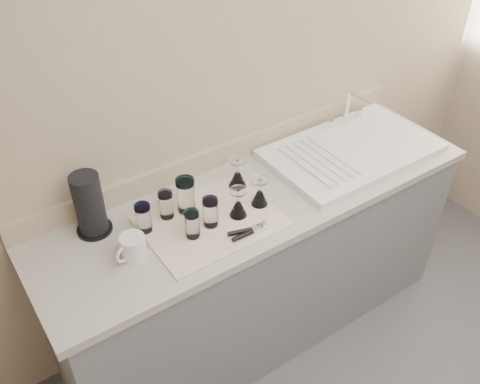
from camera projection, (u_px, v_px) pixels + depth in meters
counter_unit at (258, 264)px, 2.65m from camera, size 2.06×0.62×0.90m
sink_unit at (351, 150)px, 2.60m from camera, size 0.82×0.50×0.22m
dish_towel at (211, 221)px, 2.21m from camera, size 0.55×0.42×0.01m
tumbler_teal at (144, 218)px, 2.13m from camera, size 0.06×0.06×0.13m
tumbler_cyan at (166, 204)px, 2.19m from camera, size 0.06×0.06×0.12m
tumbler_purple at (186, 195)px, 2.21m from camera, size 0.08×0.08×0.16m
tumbler_blue at (192, 224)px, 2.10m from camera, size 0.06×0.06×0.12m
tumbler_lavender at (210, 212)px, 2.15m from camera, size 0.07×0.07×0.13m
goblet_back_right at (238, 177)px, 2.36m from camera, size 0.08×0.08×0.14m
goblet_front_left at (238, 207)px, 2.21m from camera, size 0.07×0.07×0.13m
goblet_front_right at (260, 196)px, 2.27m from camera, size 0.07×0.07×0.13m
can_opener at (248, 231)px, 2.14m from camera, size 0.16×0.07×0.02m
white_mug at (133, 247)px, 2.03m from camera, size 0.15×0.12×0.10m
paper_towel_roll at (89, 205)px, 2.09m from camera, size 0.14×0.14×0.27m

